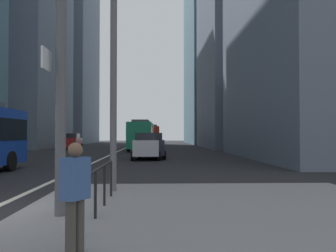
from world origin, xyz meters
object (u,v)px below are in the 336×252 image
object	(u,v)px
car_receding_far	(146,146)
pedestrian_waiting	(75,193)
car_oncoming_far	(68,141)
car_receding_near	(152,145)
city_bus_red_receding	(142,134)
car_oncoming_mid	(72,141)
street_lamp_post	(114,19)
city_bus_red_distant	(152,134)

from	to	relation	value
car_receding_far	pedestrian_waiting	size ratio (longest dim) A/B	2.60
car_receding_far	car_oncoming_far	world-z (taller)	same
car_receding_near	pedestrian_waiting	size ratio (longest dim) A/B	2.76
city_bus_red_receding	car_receding_near	world-z (taller)	city_bus_red_receding
car_oncoming_mid	car_oncoming_far	world-z (taller)	same
street_lamp_post	car_receding_near	bearing A→B (deg)	86.62
city_bus_red_distant	car_receding_far	world-z (taller)	city_bus_red_distant
city_bus_red_distant	pedestrian_waiting	distance (m)	56.87
car_receding_near	city_bus_red_distant	bearing A→B (deg)	90.53
street_lamp_post	pedestrian_waiting	xyz separation A→B (m)	(0.13, -5.76, -4.27)
car_receding_far	street_lamp_post	bearing A→B (deg)	-92.07
car_oncoming_mid	car_oncoming_far	xyz separation A→B (m)	(-0.71, 1.30, 0.00)
city_bus_red_distant	car_oncoming_far	size ratio (longest dim) A/B	2.43
pedestrian_waiting	street_lamp_post	bearing A→B (deg)	91.25
street_lamp_post	car_oncoming_far	bearing A→B (deg)	105.30
street_lamp_post	pedestrian_waiting	world-z (taller)	street_lamp_post
car_receding_near	car_receding_far	world-z (taller)	same
car_oncoming_far	car_oncoming_mid	bearing A→B (deg)	-61.24
city_bus_red_distant	car_receding_near	xyz separation A→B (m)	(0.31, -34.10, -0.85)
car_receding_near	car_receding_far	size ratio (longest dim) A/B	1.06
city_bus_red_receding	city_bus_red_distant	xyz separation A→B (m)	(0.98, 19.80, -0.00)
car_oncoming_mid	street_lamp_post	xyz separation A→B (m)	(8.75, -33.29, 4.29)
city_bus_red_receding	car_oncoming_mid	bearing A→B (deg)	166.79
city_bus_red_distant	street_lamp_post	distance (m)	51.22
car_oncoming_mid	car_oncoming_far	size ratio (longest dim) A/B	0.89
pedestrian_waiting	city_bus_red_distant	bearing A→B (deg)	89.43
car_receding_far	pedestrian_waiting	bearing A→B (deg)	-91.18
car_oncoming_mid	car_receding_far	distance (m)	19.88
car_receding_near	car_oncoming_far	bearing A→B (deg)	120.75
car_oncoming_mid	car_receding_near	bearing A→B (deg)	-59.09
car_oncoming_far	city_bus_red_distant	bearing A→B (deg)	58.41
city_bus_red_distant	street_lamp_post	size ratio (longest dim) A/B	1.41
city_bus_red_receding	pedestrian_waiting	world-z (taller)	city_bus_red_receding
street_lamp_post	pedestrian_waiting	bearing A→B (deg)	-88.75
car_oncoming_mid	city_bus_red_distant	bearing A→B (deg)	62.07
car_receding_near	street_lamp_post	size ratio (longest dim) A/B	0.54
car_receding_far	street_lamp_post	world-z (taller)	street_lamp_post
city_bus_red_receding	pedestrian_waiting	xyz separation A→B (m)	(0.41, -37.06, -0.83)
car_oncoming_mid	street_lamp_post	size ratio (longest dim) A/B	0.52
car_receding_far	pedestrian_waiting	world-z (taller)	car_receding_far
city_bus_red_receding	car_oncoming_mid	xyz separation A→B (m)	(-8.46, 1.99, -0.85)
car_oncoming_mid	car_receding_near	size ratio (longest dim) A/B	0.96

